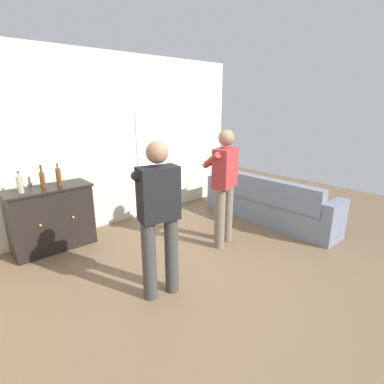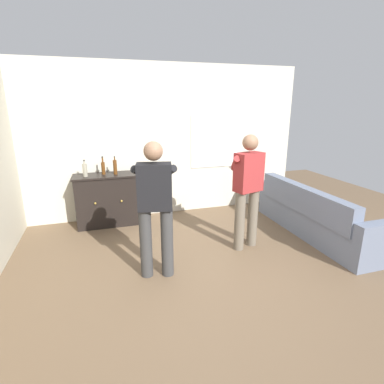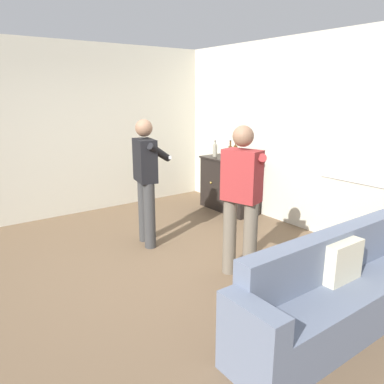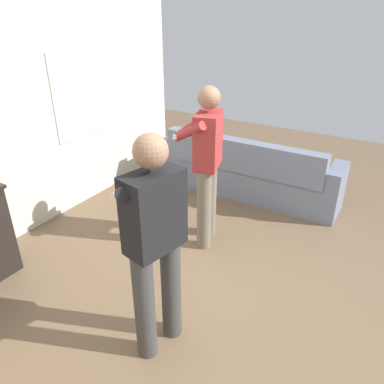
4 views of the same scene
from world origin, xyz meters
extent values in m
plane|color=brown|center=(0.00, 0.00, 0.00)|extent=(10.40, 10.40, 0.00)
cube|color=beige|center=(0.00, 2.66, 1.40)|extent=(5.20, 0.12, 2.80)
cube|color=silver|center=(0.94, 2.60, 1.37)|extent=(1.02, 0.02, 1.02)
cube|color=white|center=(0.94, 2.59, 1.37)|extent=(0.94, 0.03, 0.94)
cube|color=slate|center=(1.97, 0.85, 0.21)|extent=(0.55, 2.13, 0.42)
cube|color=slate|center=(1.77, 0.85, 0.62)|extent=(0.18, 2.13, 0.41)
cube|color=slate|center=(1.97, 2.00, 0.32)|extent=(0.55, 0.18, 0.64)
cube|color=slate|center=(1.97, -0.29, 0.32)|extent=(0.55, 0.18, 0.64)
cube|color=beige|center=(1.90, 0.85, 0.60)|extent=(0.14, 0.40, 0.36)
cube|color=black|center=(-1.19, 2.30, 0.44)|extent=(1.08, 0.44, 0.88)
cube|color=black|center=(-1.19, 2.30, 0.90)|extent=(1.12, 0.48, 0.03)
sphere|color=#B79338|center=(-1.41, 2.06, 0.48)|extent=(0.04, 0.04, 0.04)
sphere|color=#B79338|center=(-0.98, 2.06, 0.48)|extent=(0.04, 0.04, 0.04)
cylinder|color=#593314|center=(-1.04, 2.28, 1.04)|extent=(0.06, 0.06, 0.25)
cylinder|color=#593314|center=(-1.04, 2.28, 1.19)|extent=(0.02, 0.02, 0.05)
cylinder|color=#262626|center=(-1.04, 2.28, 1.22)|extent=(0.02, 0.02, 0.02)
cylinder|color=gray|center=(-1.53, 2.24, 1.02)|extent=(0.07, 0.07, 0.21)
cylinder|color=gray|center=(-1.53, 2.24, 1.15)|extent=(0.03, 0.03, 0.05)
cylinder|color=#262626|center=(-1.53, 2.24, 1.19)|extent=(0.03, 0.03, 0.02)
cylinder|color=#593314|center=(-1.23, 2.34, 1.02)|extent=(0.06, 0.06, 0.21)
cylinder|color=#593314|center=(-1.23, 2.34, 1.16)|extent=(0.03, 0.03, 0.08)
cylinder|color=#262626|center=(-1.23, 2.34, 1.21)|extent=(0.03, 0.03, 0.02)
cylinder|color=#383838|center=(-0.82, 0.41, 0.44)|extent=(0.15, 0.15, 0.88)
cylinder|color=#383838|center=(-0.57, 0.36, 0.44)|extent=(0.15, 0.15, 0.88)
cube|color=black|center=(-0.69, 0.39, 1.16)|extent=(0.44, 0.30, 0.55)
sphere|color=#8C664C|center=(-0.69, 0.39, 1.57)|extent=(0.22, 0.22, 0.22)
cylinder|color=black|center=(-0.77, 0.57, 1.27)|extent=(0.38, 0.36, 0.29)
cylinder|color=black|center=(-0.55, 0.52, 1.27)|extent=(0.26, 0.44, 0.29)
cube|color=white|center=(-0.63, 0.70, 1.18)|extent=(0.16, 0.07, 0.04)
cylinder|color=#6B6051|center=(0.59, 0.73, 0.44)|extent=(0.15, 0.15, 0.88)
cylinder|color=#6B6051|center=(0.84, 0.80, 0.44)|extent=(0.15, 0.15, 0.88)
cube|color=#9E2D2D|center=(0.72, 0.77, 1.16)|extent=(0.45, 0.32, 0.55)
sphere|color=#8C664C|center=(0.72, 0.77, 1.57)|extent=(0.22, 0.22, 0.22)
cylinder|color=#9E2D2D|center=(0.56, 0.89, 1.27)|extent=(0.23, 0.44, 0.29)
cylinder|color=#9E2D2D|center=(0.78, 0.95, 1.27)|extent=(0.40, 0.34, 0.29)
cube|color=white|center=(0.63, 1.07, 1.18)|extent=(0.16, 0.08, 0.04)
camera|label=1|loc=(-2.35, -1.96, 2.03)|focal=28.00mm
camera|label=2|loc=(-1.27, -2.94, 2.08)|focal=28.00mm
camera|label=3|loc=(3.53, -1.92, 2.00)|focal=35.00mm
camera|label=4|loc=(-2.35, -0.89, 2.35)|focal=35.00mm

